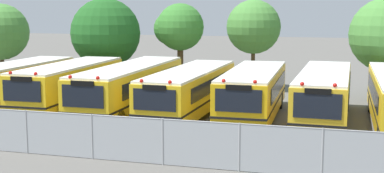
{
  "coord_description": "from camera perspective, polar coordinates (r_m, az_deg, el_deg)",
  "views": [
    {
      "loc": [
        7.73,
        -26.85,
        5.79
      ],
      "look_at": [
        0.14,
        0.0,
        1.6
      ],
      "focal_mm": 49.13,
      "sensor_mm": 36.0,
      "label": 1
    }
  ],
  "objects": [
    {
      "name": "tree_1",
      "position": [
        38.43,
        -9.3,
        5.91
      ],
      "size": [
        5.0,
        5.0,
        6.49
      ],
      "color": "#4C3823",
      "rests_on": "ground_plane"
    },
    {
      "name": "tree_3",
      "position": [
        37.57,
        6.91,
        6.44
      ],
      "size": [
        3.84,
        3.83,
        6.38
      ],
      "color": "#4C3823",
      "rests_on": "ground_plane"
    },
    {
      "name": "school_bus_1",
      "position": [
        30.9,
        -13.16,
        0.22
      ],
      "size": [
        2.78,
        9.98,
        2.74
      ],
      "rotation": [
        0.0,
        0.0,
        3.17
      ],
      "color": "yellow",
      "rests_on": "ground_plane"
    },
    {
      "name": "school_bus_2",
      "position": [
        29.48,
        -6.71,
        0.01
      ],
      "size": [
        2.64,
        11.64,
        2.75
      ],
      "rotation": [
        0.0,
        0.0,
        3.15
      ],
      "color": "yellow",
      "rests_on": "ground_plane"
    },
    {
      "name": "chainlink_fence",
      "position": [
        20.03,
        -7.09,
        -5.6
      ],
      "size": [
        25.9,
        0.07,
        1.77
      ],
      "color": "#9EA0A3",
      "rests_on": "ground_plane"
    },
    {
      "name": "traffic_cone",
      "position": [
        20.99,
        -6.97,
        -6.79
      ],
      "size": [
        0.4,
        0.4,
        0.53
      ],
      "primitive_type": "cone",
      "color": "#EA5914",
      "rests_on": "ground_plane"
    },
    {
      "name": "school_bus_5",
      "position": [
        27.17,
        14.16,
        -0.89
      ],
      "size": [
        2.66,
        10.71,
        2.78
      ],
      "rotation": [
        0.0,
        0.0,
        3.12
      ],
      "color": "yellow",
      "rests_on": "ground_plane"
    },
    {
      "name": "school_bus_4",
      "position": [
        27.73,
        6.69,
        -0.58
      ],
      "size": [
        2.8,
        10.0,
        2.71
      ],
      "rotation": [
        0.0,
        0.0,
        3.17
      ],
      "color": "yellow",
      "rests_on": "ground_plane"
    },
    {
      "name": "school_bus_3",
      "position": [
        28.43,
        -0.21,
        -0.37
      ],
      "size": [
        2.76,
        10.94,
        2.63
      ],
      "rotation": [
        0.0,
        0.0,
        3.12
      ],
      "color": "yellow",
      "rests_on": "ground_plane"
    },
    {
      "name": "ground_plane",
      "position": [
        28.54,
        -0.28,
        -3.17
      ],
      "size": [
        160.0,
        160.0,
        0.0
      ],
      "primitive_type": "plane",
      "color": "#595651"
    },
    {
      "name": "tree_2",
      "position": [
        37.84,
        -1.57,
        6.38
      ],
      "size": [
        3.64,
        3.38,
        6.12
      ],
      "color": "#4C3823",
      "rests_on": "ground_plane"
    },
    {
      "name": "school_bus_0",
      "position": [
        32.83,
        -18.42,
        0.43
      ],
      "size": [
        2.55,
        9.5,
        2.68
      ],
      "rotation": [
        0.0,
        0.0,
        3.14
      ],
      "color": "#EAA80C",
      "rests_on": "ground_plane"
    }
  ]
}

